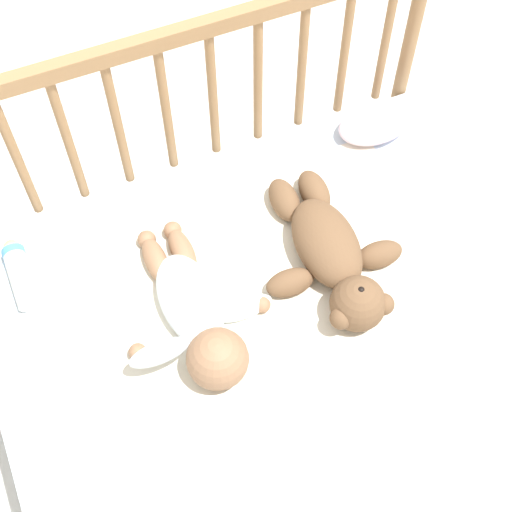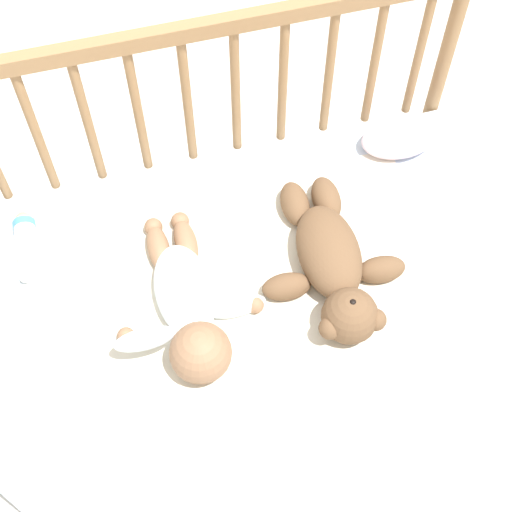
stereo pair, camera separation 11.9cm
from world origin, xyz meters
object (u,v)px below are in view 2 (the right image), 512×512
at_px(small_pillow, 399,138).
at_px(baby, 189,308).
at_px(teddy_bear, 332,264).
at_px(baby_bottle, 27,244).

bearing_deg(small_pillow, baby, -151.40).
xyz_separation_m(baby, small_pillow, (0.61, 0.33, -0.01)).
bearing_deg(teddy_bear, baby, -176.89).
xyz_separation_m(teddy_bear, small_pillow, (0.29, 0.31, -0.02)).
height_order(baby, baby_bottle, baby).
bearing_deg(baby, small_pillow, 28.60).
distance_m(teddy_bear, baby, 0.32).
xyz_separation_m(teddy_bear, baby, (-0.32, -0.02, -0.00)).
relative_size(teddy_bear, baby, 1.02).
relative_size(teddy_bear, baby_bottle, 2.49).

